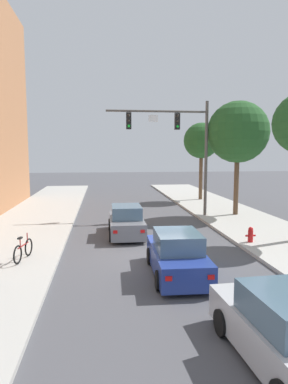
# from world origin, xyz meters

# --- Properties ---
(ground_plane) EXTENTS (120.00, 120.00, 0.00)m
(ground_plane) POSITION_xyz_m (0.00, 0.00, 0.00)
(ground_plane) COLOR #4C4C51
(traffic_signal_mast) EXTENTS (6.65, 0.38, 7.50)m
(traffic_signal_mast) POSITION_xyz_m (2.72, 8.65, 5.35)
(traffic_signal_mast) COLOR #514C47
(traffic_signal_mast) RESTS_ON sidewalk_right
(car_lead_grey) EXTENTS (1.87, 4.26, 1.60)m
(car_lead_grey) POSITION_xyz_m (-1.01, 4.25, 0.72)
(car_lead_grey) COLOR slate
(car_lead_grey) RESTS_ON ground
(car_following_blue) EXTENTS (1.93, 4.29, 1.60)m
(car_following_blue) POSITION_xyz_m (0.35, -1.85, 0.72)
(car_following_blue) COLOR navy
(car_following_blue) RESTS_ON ground
(car_third_silver) EXTENTS (1.99, 4.31, 1.60)m
(car_third_silver) POSITION_xyz_m (1.43, -7.25, 0.72)
(car_third_silver) COLOR #B7B7BC
(car_third_silver) RESTS_ON ground
(bicycle_leaning) EXTENTS (0.38, 1.75, 0.98)m
(bicycle_leaning) POSITION_xyz_m (-5.36, 0.16, 0.54)
(bicycle_leaning) COLOR black
(bicycle_leaning) RESTS_ON sidewalk_left
(fire_hydrant) EXTENTS (0.48, 0.24, 0.72)m
(fire_hydrant) POSITION_xyz_m (4.66, 1.63, 0.51)
(fire_hydrant) COLOR red
(fire_hydrant) RESTS_ON sidewalk_right
(street_tree_second) EXTENTS (4.07, 4.07, 7.56)m
(street_tree_second) POSITION_xyz_m (6.73, 8.63, 5.65)
(street_tree_second) COLOR brown
(street_tree_second) RESTS_ON sidewalk_right
(street_tree_third) EXTENTS (3.12, 3.12, 6.76)m
(street_tree_third) POSITION_xyz_m (6.49, 16.17, 5.31)
(street_tree_third) COLOR brown
(street_tree_third) RESTS_ON sidewalk_right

